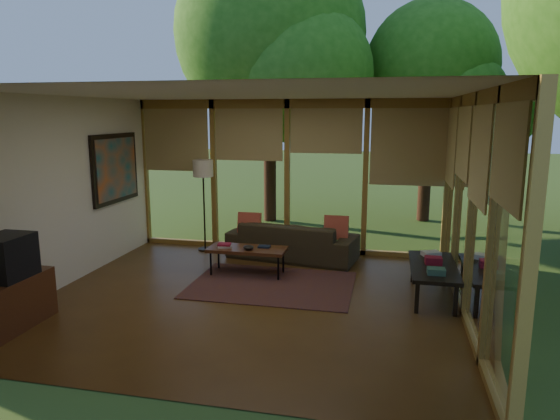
% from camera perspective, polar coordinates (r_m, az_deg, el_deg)
% --- Properties ---
extents(floor, '(5.50, 5.50, 0.00)m').
position_cam_1_polar(floor, '(6.84, -3.46, -10.05)').
color(floor, '#5A3917').
rests_on(floor, ground).
extents(ceiling, '(5.50, 5.50, 0.00)m').
position_cam_1_polar(ceiling, '(6.40, -3.75, 13.17)').
color(ceiling, white).
rests_on(ceiling, ground).
extents(wall_left, '(0.04, 5.00, 2.70)m').
position_cam_1_polar(wall_left, '(7.70, -23.70, 1.81)').
color(wall_left, silver).
rests_on(wall_left, ground).
extents(wall_front, '(5.50, 0.04, 2.70)m').
position_cam_1_polar(wall_front, '(4.19, -13.03, -4.55)').
color(wall_front, silver).
rests_on(wall_front, ground).
extents(window_wall_back, '(5.50, 0.12, 2.70)m').
position_cam_1_polar(window_wall_back, '(8.89, 0.83, 3.84)').
color(window_wall_back, olive).
rests_on(window_wall_back, ground).
extents(window_wall_right, '(0.12, 5.00, 2.70)m').
position_cam_1_polar(window_wall_right, '(6.32, 21.15, 0.18)').
color(window_wall_right, olive).
rests_on(window_wall_right, ground).
extents(tree_nw, '(4.19, 4.19, 6.25)m').
position_cam_1_polar(tree_nw, '(11.62, -1.15, 19.33)').
color(tree_nw, '#3C1F15').
rests_on(tree_nw, ground).
extents(tree_ne, '(2.92, 2.92, 4.94)m').
position_cam_1_polar(tree_ne, '(12.02, 16.86, 15.33)').
color(tree_ne, '#3C1F15').
rests_on(tree_ne, ground).
extents(rug, '(2.33, 1.65, 0.01)m').
position_cam_1_polar(rug, '(7.33, -0.92, -8.53)').
color(rug, brown).
rests_on(rug, floor).
extents(sofa, '(2.28, 1.18, 0.63)m').
position_cam_1_polar(sofa, '(8.56, 1.44, -3.48)').
color(sofa, '#332A19').
rests_on(sofa, floor).
extents(pillow_left, '(0.39, 0.21, 0.41)m').
position_cam_1_polar(pillow_left, '(8.62, -3.52, -1.63)').
color(pillow_left, maroon).
rests_on(pillow_left, sofa).
extents(pillow_right, '(0.40, 0.21, 0.42)m').
position_cam_1_polar(pillow_right, '(8.35, 6.44, -2.07)').
color(pillow_right, maroon).
rests_on(pillow_right, sofa).
extents(ct_book_lower, '(0.26, 0.23, 0.03)m').
position_cam_1_polar(ct_book_lower, '(7.75, -6.38, -4.15)').
color(ct_book_lower, '#B2A9A1').
rests_on(ct_book_lower, coffee_table).
extents(ct_book_upper, '(0.22, 0.18, 0.03)m').
position_cam_1_polar(ct_book_upper, '(7.74, -6.38, -3.94)').
color(ct_book_upper, maroon).
rests_on(ct_book_upper, coffee_table).
extents(ct_book_side, '(0.18, 0.14, 0.03)m').
position_cam_1_polar(ct_book_side, '(7.70, -1.82, -4.20)').
color(ct_book_side, black).
rests_on(ct_book_side, coffee_table).
extents(ct_bowl, '(0.16, 0.16, 0.07)m').
position_cam_1_polar(ct_bowl, '(7.58, -3.63, -4.29)').
color(ct_bowl, black).
rests_on(ct_bowl, coffee_table).
extents(media_cabinet, '(0.50, 1.00, 0.60)m').
position_cam_1_polar(media_cabinet, '(6.66, -28.49, -9.27)').
color(media_cabinet, '#532B16').
rests_on(media_cabinet, floor).
extents(television, '(0.45, 0.55, 0.50)m').
position_cam_1_polar(television, '(6.49, -28.80, -4.71)').
color(television, black).
rests_on(television, media_cabinet).
extents(console_book_a, '(0.22, 0.16, 0.08)m').
position_cam_1_polar(console_book_a, '(6.64, 17.42, -6.70)').
color(console_book_a, '#365F4E').
rests_on(console_book_a, side_console).
extents(console_book_b, '(0.23, 0.17, 0.10)m').
position_cam_1_polar(console_book_b, '(7.06, 17.12, -5.54)').
color(console_book_b, maroon).
rests_on(console_book_b, side_console).
extents(console_book_c, '(0.29, 0.26, 0.07)m').
position_cam_1_polar(console_book_c, '(7.45, 16.87, -4.80)').
color(console_book_c, '#B2A9A1').
rests_on(console_book_c, side_console).
extents(floor_lamp, '(0.36, 0.36, 1.65)m').
position_cam_1_polar(floor_lamp, '(8.98, -8.78, 4.15)').
color(floor_lamp, black).
rests_on(floor_lamp, floor).
extents(coffee_table, '(1.20, 0.50, 0.43)m').
position_cam_1_polar(coffee_table, '(7.70, -3.77, -4.58)').
color(coffee_table, '#532B16').
rests_on(coffee_table, floor).
extents(side_console, '(0.60, 1.40, 0.46)m').
position_cam_1_polar(side_console, '(7.04, 17.11, -6.39)').
color(side_console, black).
rests_on(side_console, floor).
extents(wall_painting, '(0.06, 1.35, 1.15)m').
position_cam_1_polar(wall_painting, '(8.82, -18.28, 4.54)').
color(wall_painting, black).
rests_on(wall_painting, wall_left).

